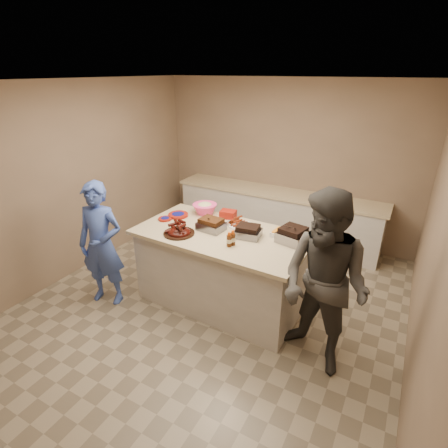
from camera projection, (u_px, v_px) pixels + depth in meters
The scene contains 20 objects.
room at pixel (213, 305), 4.54m from camera, with size 4.50×5.00×2.70m, color #8B725A, non-canonical shape.
back_counter at pixel (276, 216), 6.12m from camera, with size 3.60×0.64×0.90m, color beige, non-canonical shape.
island at pixel (222, 301), 4.62m from camera, with size 2.10×1.10×0.99m, color beige, non-canonical shape.
rib_platter at pixel (179, 234), 4.19m from camera, with size 0.38×0.38×0.15m, color #3D0C07, non-canonical shape.
pulled_pork_tray at pixel (211, 230), 4.30m from camera, with size 0.31×0.24×0.10m, color #47230F.
brisket_tray at pixel (248, 237), 4.12m from camera, with size 0.29×0.25×0.09m, color black.
roasting_pan at pixel (292, 242), 4.00m from camera, with size 0.30×0.30×0.12m, color gray.
coleslaw_bowl at pixel (205, 213), 4.79m from camera, with size 0.33×0.33×0.23m, color #FC418E, non-canonical shape.
sausage_plate at pixel (241, 226), 4.41m from camera, with size 0.31×0.31×0.05m, color silver.
mac_cheese_dish at pixel (285, 237), 4.11m from camera, with size 0.29×0.21×0.08m, color orange.
bbq_bottle_a at pixel (233, 245), 3.93m from camera, with size 0.06×0.06×0.18m, color #3F1D09.
bbq_bottle_b at pixel (229, 246), 3.90m from camera, with size 0.06×0.06×0.17m, color #3F1D09.
mustard_bottle at pixel (208, 228), 4.35m from camera, with size 0.04×0.04×0.11m, color #E1BC00.
sauce_bowl at pixel (231, 225), 4.43m from camera, with size 0.13×0.04×0.13m, color silver.
plate_stack_large at pixel (178, 216), 4.70m from camera, with size 0.27×0.27×0.03m, color maroon.
plate_stack_small at pixel (165, 220), 4.58m from camera, with size 0.18×0.18×0.02m, color maroon.
plastic_cup at pixel (198, 212), 4.84m from camera, with size 0.11×0.10×0.11m, color #9C6A21.
basket_stack at pixel (228, 218), 4.65m from camera, with size 0.20×0.15×0.10m, color maroon.
guest_blue at pixel (110, 298), 4.67m from camera, with size 0.59×1.62×0.39m, color #405DBE.
guest_gray at pixel (314, 360), 3.68m from camera, with size 0.91×1.87×0.71m, color #474541.
Camera 1 is at (1.91, -3.19, 2.81)m, focal length 28.00 mm.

